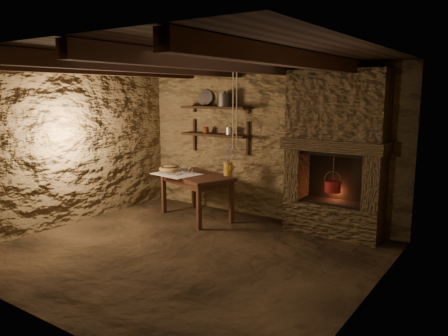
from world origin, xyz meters
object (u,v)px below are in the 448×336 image
Objects in this scene: wooden_bowl at (170,169)px; red_pot at (333,186)px; work_table at (196,195)px; iron_stockpot at (225,100)px; stoneware_jug at (228,162)px.

red_pot is at bearing 9.47° from wooden_bowl.
work_table is 0.64m from wooden_bowl.
red_pot reaches higher than wooden_bowl.
iron_stockpot is at bearing 176.40° from red_pot.
work_table is at bearing -138.37° from stoneware_jug.
stoneware_jug reaches higher than wooden_bowl.
red_pot is (1.91, -0.12, -1.16)m from iron_stockpot.
wooden_bowl is 0.66× the size of red_pot.
wooden_bowl is 2.66m from red_pot.
iron_stockpot reaches higher than red_pot.
stoneware_jug is at bearing 45.99° from work_table.
wooden_bowl is 1.38× the size of iron_stockpot.
red_pot is (2.10, 0.41, 0.33)m from work_table.
stoneware_jug is 1.36× the size of wooden_bowl.
work_table is at bearing 2.95° from wooden_bowl.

